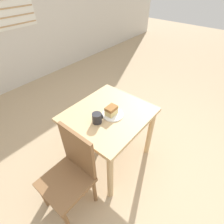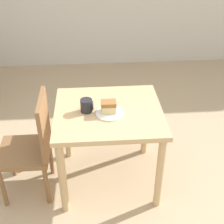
% 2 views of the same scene
% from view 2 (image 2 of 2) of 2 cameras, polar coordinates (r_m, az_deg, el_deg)
% --- Properties ---
extents(dining_table_near, '(0.83, 0.75, 0.72)m').
position_cam_2_polar(dining_table_near, '(2.47, -0.64, -2.00)').
color(dining_table_near, tan).
rests_on(dining_table_near, ground_plane).
extents(chair_near_window, '(0.40, 0.40, 0.89)m').
position_cam_2_polar(chair_near_window, '(2.53, -14.38, -5.86)').
color(chair_near_window, brown).
rests_on(chair_near_window, ground_plane).
extents(plate, '(0.21, 0.21, 0.01)m').
position_cam_2_polar(plate, '(2.35, -0.43, -0.21)').
color(plate, white).
rests_on(plate, dining_table_near).
extents(cake_slice, '(0.11, 0.09, 0.09)m').
position_cam_2_polar(cake_slice, '(2.34, -0.64, 0.99)').
color(cake_slice, '#E0C67F').
rests_on(cake_slice, plate).
extents(coffee_mug, '(0.10, 0.09, 0.10)m').
position_cam_2_polar(coffee_mug, '(2.37, -4.61, 1.19)').
color(coffee_mug, '#232328').
rests_on(coffee_mug, dining_table_near).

